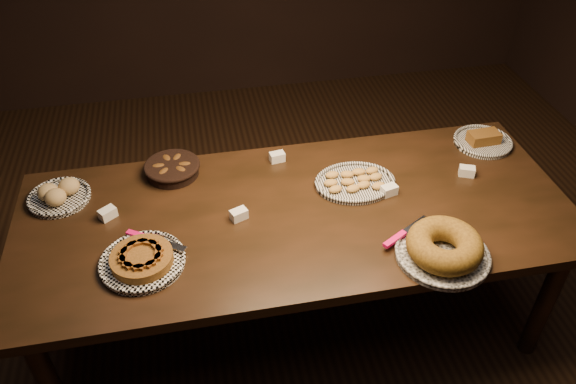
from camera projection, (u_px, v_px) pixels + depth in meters
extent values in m
plane|color=black|center=(296.00, 320.00, 2.89)|extent=(5.00, 5.00, 0.00)
cube|color=black|center=(297.00, 215.00, 2.44)|extent=(2.40, 1.00, 0.05)
cylinder|color=black|center=(49.00, 383.00, 2.22)|extent=(0.08, 0.08, 0.70)
cylinder|color=black|center=(546.00, 301.00, 2.55)|extent=(0.08, 0.08, 0.70)
cylinder|color=black|center=(69.00, 250.00, 2.80)|extent=(0.08, 0.08, 0.70)
cylinder|color=black|center=(472.00, 197.00, 3.12)|extent=(0.08, 0.08, 0.70)
torus|color=white|center=(142.00, 261.00, 2.16)|extent=(0.33, 0.33, 0.02)
cylinder|color=#462E0E|center=(142.00, 258.00, 2.16)|extent=(0.26, 0.26, 0.04)
cube|color=#532D0E|center=(158.00, 253.00, 2.15)|extent=(0.03, 0.08, 0.01)
cube|color=#532D0E|center=(156.00, 246.00, 2.17)|extent=(0.06, 0.08, 0.01)
cube|color=#532D0E|center=(148.00, 242.00, 2.19)|extent=(0.08, 0.05, 0.01)
cube|color=#532D0E|center=(137.00, 243.00, 2.19)|extent=(0.09, 0.04, 0.01)
cube|color=#532D0E|center=(128.00, 248.00, 2.17)|extent=(0.07, 0.08, 0.01)
cube|color=#532D0E|center=(123.00, 255.00, 2.14)|extent=(0.03, 0.08, 0.01)
cube|color=#532D0E|center=(125.00, 262.00, 2.11)|extent=(0.06, 0.08, 0.01)
cube|color=#532D0E|center=(133.00, 266.00, 2.09)|extent=(0.08, 0.05, 0.01)
cube|color=#532D0E|center=(144.00, 265.00, 2.09)|extent=(0.09, 0.04, 0.01)
cube|color=#532D0E|center=(154.00, 260.00, 2.11)|extent=(0.07, 0.08, 0.01)
cube|color=#F30C67|center=(140.00, 236.00, 2.26)|extent=(0.11, 0.08, 0.02)
cube|color=silver|center=(169.00, 245.00, 2.22)|extent=(0.14, 0.11, 0.00)
torus|color=black|center=(355.00, 181.00, 2.55)|extent=(0.30, 0.30, 0.02)
ellipsoid|color=#A47C2F|center=(335.00, 189.00, 2.49)|extent=(0.07, 0.05, 0.03)
ellipsoid|color=#A47C2F|center=(353.00, 189.00, 2.50)|extent=(0.07, 0.05, 0.03)
ellipsoid|color=#A47C2F|center=(364.00, 185.00, 2.52)|extent=(0.07, 0.05, 0.03)
ellipsoid|color=#A47C2F|center=(378.00, 186.00, 2.51)|extent=(0.07, 0.05, 0.03)
ellipsoid|color=#A47C2F|center=(331.00, 183.00, 2.53)|extent=(0.06, 0.04, 0.03)
ellipsoid|color=#A47C2F|center=(348.00, 182.00, 2.53)|extent=(0.07, 0.05, 0.03)
ellipsoid|color=#A47C2F|center=(364.00, 179.00, 2.55)|extent=(0.07, 0.05, 0.03)
ellipsoid|color=#A47C2F|center=(376.00, 177.00, 2.56)|extent=(0.07, 0.05, 0.03)
ellipsoid|color=#A47C2F|center=(332.00, 175.00, 2.58)|extent=(0.07, 0.05, 0.03)
ellipsoid|color=#A47C2F|center=(347.00, 174.00, 2.58)|extent=(0.07, 0.05, 0.03)
ellipsoid|color=#A47C2F|center=(359.00, 172.00, 2.59)|extent=(0.07, 0.04, 0.03)
ellipsoid|color=#A47C2F|center=(372.00, 170.00, 2.60)|extent=(0.07, 0.05, 0.03)
torus|color=black|center=(443.00, 253.00, 2.19)|extent=(0.37, 0.37, 0.02)
torus|color=#89601C|center=(445.00, 245.00, 2.17)|extent=(0.35, 0.35, 0.10)
cube|color=#F30C67|center=(395.00, 239.00, 2.24)|extent=(0.12, 0.08, 0.02)
cube|color=silver|center=(415.00, 225.00, 2.31)|extent=(0.15, 0.10, 0.00)
cylinder|color=black|center=(172.00, 169.00, 2.61)|extent=(0.30, 0.30, 0.06)
torus|color=black|center=(172.00, 166.00, 2.59)|extent=(0.26, 0.26, 0.02)
ellipsoid|color=black|center=(185.00, 166.00, 2.60)|extent=(0.08, 0.05, 0.04)
ellipsoid|color=black|center=(177.00, 159.00, 2.64)|extent=(0.07, 0.09, 0.04)
ellipsoid|color=black|center=(167.00, 160.00, 2.63)|extent=(0.07, 0.09, 0.04)
ellipsoid|color=black|center=(159.00, 167.00, 2.59)|extent=(0.08, 0.04, 0.04)
ellipsoid|color=black|center=(164.00, 173.00, 2.55)|extent=(0.08, 0.09, 0.04)
ellipsoid|color=black|center=(181.00, 171.00, 2.57)|extent=(0.08, 0.09, 0.04)
torus|color=white|center=(59.00, 196.00, 2.47)|extent=(0.27, 0.27, 0.02)
ellipsoid|color=#A1844A|center=(48.00, 192.00, 2.44)|extent=(0.09, 0.09, 0.07)
ellipsoid|color=#A1844A|center=(69.00, 186.00, 2.48)|extent=(0.09, 0.09, 0.07)
ellipsoid|color=#A1844A|center=(55.00, 197.00, 2.42)|extent=(0.09, 0.09, 0.07)
torus|color=black|center=(483.00, 140.00, 2.81)|extent=(0.29, 0.29, 0.02)
cube|color=#462E0E|center=(484.00, 137.00, 2.80)|extent=(0.16, 0.09, 0.05)
cube|color=white|center=(239.00, 214.00, 2.37)|extent=(0.08, 0.07, 0.04)
cube|color=white|center=(277.00, 157.00, 2.69)|extent=(0.08, 0.06, 0.04)
cube|color=white|center=(389.00, 190.00, 2.50)|extent=(0.08, 0.06, 0.04)
cube|color=white|center=(108.00, 213.00, 2.37)|extent=(0.08, 0.08, 0.04)
cube|color=white|center=(467.00, 171.00, 2.61)|extent=(0.08, 0.07, 0.04)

